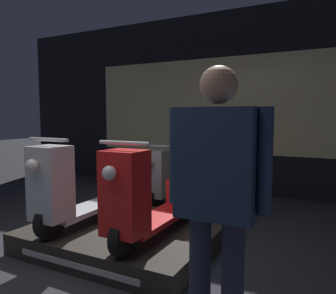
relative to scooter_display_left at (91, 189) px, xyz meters
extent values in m
plane|color=#2D2D33|center=(0.40, -0.89, -0.58)|extent=(30.00, 30.00, 0.00)
cube|color=black|center=(0.40, 3.01, 1.02)|extent=(9.00, 0.08, 3.20)
cube|color=beige|center=(0.40, 2.96, 0.97)|extent=(4.95, 0.01, 1.70)
cube|color=#2D2823|center=(0.42, 0.06, -0.47)|extent=(1.86, 1.51, 0.22)
cube|color=silver|center=(0.42, -0.70, -0.48)|extent=(1.30, 0.01, 0.05)
cylinder|color=black|center=(0.00, -0.57, -0.20)|extent=(0.09, 0.33, 0.33)
cylinder|color=black|center=(0.00, 0.69, -0.20)|extent=(0.09, 0.33, 0.33)
cube|color=#BCBCC1|center=(0.00, 0.06, -0.21)|extent=(0.31, 1.17, 0.05)
cube|color=#BCBCC1|center=(0.00, -0.55, 0.16)|extent=(0.33, 0.29, 0.69)
cube|color=#BCBCC1|center=(0.00, 0.67, -0.12)|extent=(0.35, 0.34, 0.37)
cube|color=black|center=(0.00, 0.66, 0.13)|extent=(0.25, 0.31, 0.12)
cylinder|color=silver|center=(0.00, -0.56, 0.57)|extent=(0.47, 0.03, 0.03)
sphere|color=white|center=(0.00, -0.75, 0.36)|extent=(0.11, 0.11, 0.11)
cylinder|color=black|center=(0.83, -0.57, -0.20)|extent=(0.09, 0.33, 0.33)
cylinder|color=black|center=(0.83, 0.69, -0.20)|extent=(0.09, 0.33, 0.33)
cube|color=red|center=(0.83, 0.06, -0.21)|extent=(0.31, 1.17, 0.05)
cube|color=red|center=(0.83, -0.55, 0.16)|extent=(0.33, 0.29, 0.69)
cube|color=red|center=(0.83, 0.67, -0.12)|extent=(0.35, 0.34, 0.37)
cube|color=black|center=(0.83, 0.66, 0.13)|extent=(0.25, 0.31, 0.12)
cylinder|color=silver|center=(0.83, -0.56, 0.57)|extent=(0.47, 0.03, 0.03)
sphere|color=white|center=(0.83, -0.75, 0.36)|extent=(0.11, 0.11, 0.11)
cylinder|color=black|center=(0.02, 1.40, -0.42)|extent=(0.09, 0.33, 0.33)
cylinder|color=black|center=(0.02, 2.66, -0.42)|extent=(0.09, 0.33, 0.33)
cube|color=#BCBCC1|center=(0.02, 2.03, -0.43)|extent=(0.31, 1.17, 0.05)
cube|color=#BCBCC1|center=(0.02, 1.42, -0.06)|extent=(0.33, 0.29, 0.69)
cube|color=#BCBCC1|center=(0.02, 2.64, -0.33)|extent=(0.35, 0.34, 0.37)
cube|color=black|center=(0.02, 2.63, -0.09)|extent=(0.25, 0.31, 0.12)
cylinder|color=silver|center=(0.02, 1.41, 0.35)|extent=(0.47, 0.03, 0.03)
sphere|color=white|center=(0.02, 1.22, 0.14)|extent=(0.11, 0.11, 0.11)
cylinder|color=black|center=(0.83, 1.40, -0.42)|extent=(0.09, 0.33, 0.33)
cylinder|color=black|center=(0.83, 2.66, -0.42)|extent=(0.09, 0.33, 0.33)
cube|color=yellow|center=(0.83, 2.03, -0.43)|extent=(0.31, 1.17, 0.05)
cube|color=yellow|center=(0.83, 1.42, -0.06)|extent=(0.33, 0.29, 0.69)
cube|color=yellow|center=(0.83, 2.64, -0.33)|extent=(0.35, 0.34, 0.37)
cube|color=black|center=(0.83, 2.63, -0.09)|extent=(0.25, 0.31, 0.12)
cylinder|color=silver|center=(0.83, 1.41, 0.35)|extent=(0.47, 0.03, 0.03)
sphere|color=white|center=(0.83, 1.22, 0.14)|extent=(0.11, 0.11, 0.11)
cylinder|color=#232838|center=(1.65, -0.95, -0.19)|extent=(0.13, 0.13, 0.79)
cylinder|color=#232838|center=(1.85, -0.95, -0.19)|extent=(0.13, 0.13, 0.79)
cube|color=#1E2D47|center=(1.75, -0.95, 0.52)|extent=(0.44, 0.25, 0.62)
cylinder|color=#1E2D47|center=(1.49, -0.95, 0.54)|extent=(0.08, 0.08, 0.57)
cylinder|color=#1E2D47|center=(2.01, -0.95, 0.54)|extent=(0.08, 0.08, 0.57)
sphere|color=#A87A5B|center=(1.75, -0.95, 0.95)|extent=(0.21, 0.21, 0.21)
camera|label=1|loc=(2.34, -2.71, 0.78)|focal=35.00mm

